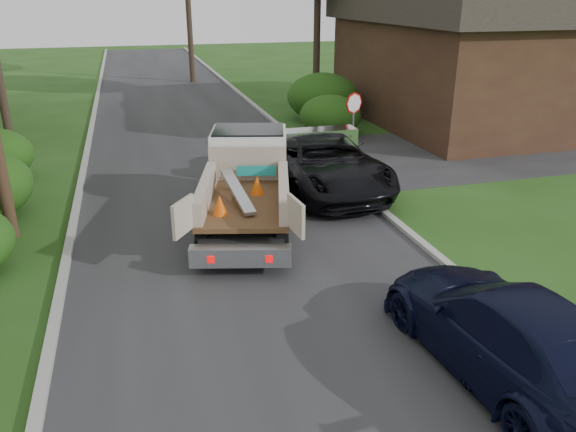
% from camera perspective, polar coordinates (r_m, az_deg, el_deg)
% --- Properties ---
extents(ground, '(120.00, 120.00, 0.00)m').
position_cam_1_polar(ground, '(11.14, -1.26, -8.99)').
color(ground, '#214413').
rests_on(ground, ground).
extents(road, '(8.00, 90.00, 0.02)m').
position_cam_1_polar(road, '(20.24, -8.47, 5.19)').
color(road, '#28282B').
rests_on(road, ground).
extents(side_street, '(16.00, 7.00, 0.02)m').
position_cam_1_polar(side_street, '(23.94, 21.84, 6.45)').
color(side_street, '#28282B').
rests_on(side_street, ground).
extents(curb_left, '(0.20, 90.00, 0.12)m').
position_cam_1_polar(curb_left, '(20.16, -20.11, 4.18)').
color(curb_left, '#9E9E99').
rests_on(curb_left, ground).
extents(curb_right, '(0.20, 90.00, 0.12)m').
position_cam_1_polar(curb_right, '(21.10, 2.67, 6.25)').
color(curb_right, '#9E9E99').
rests_on(curb_right, ground).
extents(stop_sign, '(0.71, 0.32, 2.48)m').
position_cam_1_polar(stop_sign, '(20.17, 6.68, 10.42)').
color(stop_sign, slate).
rests_on(stop_sign, ground).
extents(house_right, '(9.72, 12.96, 6.20)m').
position_cam_1_polar(house_right, '(28.01, 18.24, 15.54)').
color(house_right, '#3A2117').
rests_on(house_right, ground).
extents(hedge_right_a, '(2.60, 2.60, 1.70)m').
position_cam_1_polar(hedge_right_a, '(24.22, 4.31, 10.17)').
color(hedge_right_a, '#1E4810').
rests_on(hedge_right_a, ground).
extents(hedge_right_b, '(3.38, 3.38, 2.21)m').
position_cam_1_polar(hedge_right_b, '(27.18, 3.55, 12.01)').
color(hedge_right_b, '#1E4810').
rests_on(hedge_right_b, ground).
extents(flatbed_truck, '(3.76, 6.15, 2.18)m').
position_cam_1_polar(flatbed_truck, '(15.01, -4.13, 4.21)').
color(flatbed_truck, black).
rests_on(flatbed_truck, ground).
extents(black_pickup, '(3.20, 6.40, 1.74)m').
position_cam_1_polar(black_pickup, '(17.34, 3.37, 5.57)').
color(black_pickup, black).
rests_on(black_pickup, ground).
extents(navy_suv, '(2.39, 5.27, 1.50)m').
position_cam_1_polar(navy_suv, '(9.61, 21.51, -10.93)').
color(navy_suv, black).
rests_on(navy_suv, ground).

